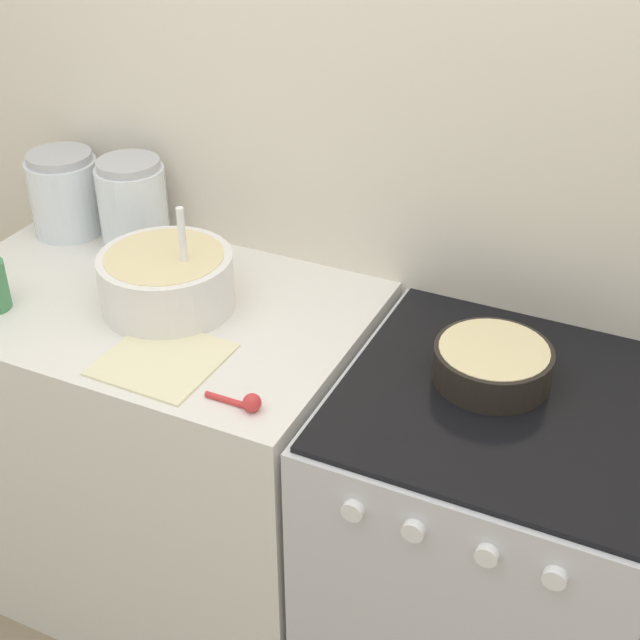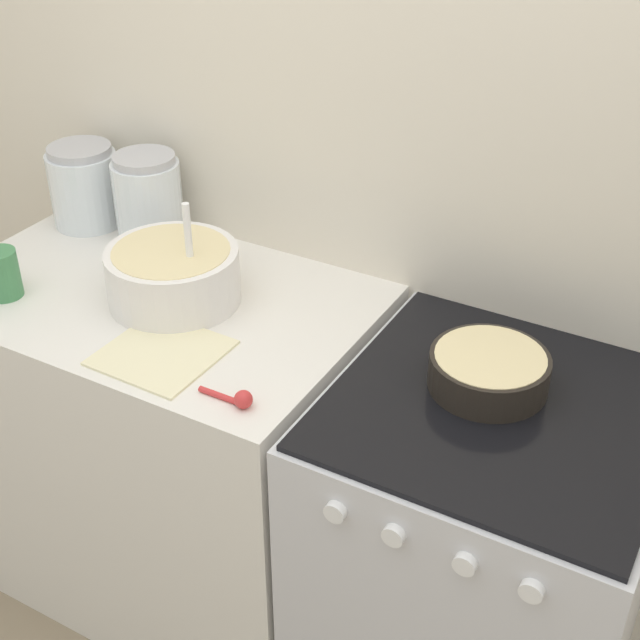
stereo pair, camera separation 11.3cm
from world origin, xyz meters
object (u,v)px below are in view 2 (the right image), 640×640
at_px(stove, 478,568).
at_px(tin_can, 2,274).
at_px(storage_jar_middle, 149,205).
at_px(baking_pan, 489,370).
at_px(mixing_bowl, 173,272).
at_px(storage_jar_left, 85,191).

height_order(stove, tin_can, tin_can).
bearing_deg(storage_jar_middle, stove, -11.98).
relative_size(baking_pan, tin_can, 2.07).
xyz_separation_m(mixing_bowl, tin_can, (-0.35, -0.17, -0.02)).
height_order(mixing_bowl, baking_pan, mixing_bowl).
bearing_deg(baking_pan, tin_can, -168.99).
distance_m(mixing_bowl, storage_jar_middle, 0.31).
distance_m(stove, tin_can, 1.23).
distance_m(baking_pan, storage_jar_left, 1.17).
bearing_deg(stove, storage_jar_middle, 168.02).
distance_m(stove, storage_jar_left, 1.33).
bearing_deg(stove, baking_pan, 135.84).
height_order(baking_pan, tin_can, tin_can).
relative_size(stove, mixing_bowl, 3.03).
height_order(stove, mixing_bowl, mixing_bowl).
bearing_deg(stove, tin_can, -171.56).
distance_m(mixing_bowl, storage_jar_left, 0.48).
bearing_deg(storage_jar_middle, tin_can, -107.74).
bearing_deg(storage_jar_left, storage_jar_middle, 0.00).
xyz_separation_m(stove, baking_pan, (-0.04, 0.04, 0.48)).
height_order(baking_pan, storage_jar_left, storage_jar_left).
xyz_separation_m(baking_pan, storage_jar_left, (-1.16, 0.17, 0.05)).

